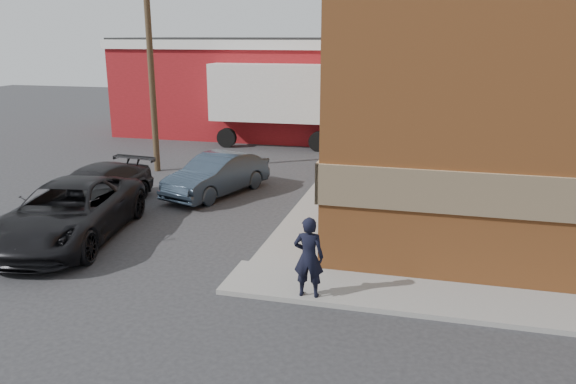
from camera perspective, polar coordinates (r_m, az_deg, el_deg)
The scene contains 10 objects.
ground at distance 14.55m, azimuth -2.85°, elevation -7.57°, with size 90.00×90.00×0.00m, color #28282B.
brick_building at distance 22.23m, azimuth 26.60°, elevation 11.33°, with size 14.25×18.25×9.36m.
sidewalk_west at distance 22.74m, azimuth 5.34°, elevation 1.13°, with size 1.80×18.00×0.12m, color gray.
warehouse at distance 34.38m, azimuth -2.59°, elevation 10.76°, with size 16.30×8.30×5.60m.
utility_pole at distance 24.64m, azimuth -13.80°, elevation 12.92°, with size 2.00×0.26×9.00m.
man at distance 12.39m, azimuth 2.11°, elevation -6.62°, with size 0.67×0.44×1.84m, color black.
sedan at distance 20.92m, azimuth -7.24°, elevation 1.75°, with size 1.60×4.58×1.51m, color #2A3746.
suv_a at distance 17.27m, azimuth -21.42°, elevation -1.93°, with size 2.78×6.04×1.68m, color black.
suv_b at distance 20.16m, azimuth -19.04°, elevation 0.36°, with size 2.00×4.92×1.43m, color black.
box_truck at distance 29.84m, azimuth 0.45°, elevation 9.40°, with size 8.81×2.89×4.32m.
Camera 1 is at (4.03, -12.75, 5.73)m, focal length 35.00 mm.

